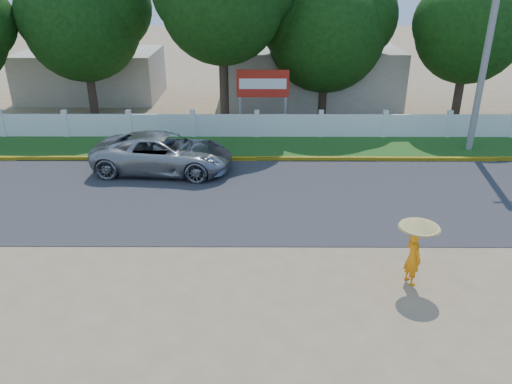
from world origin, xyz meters
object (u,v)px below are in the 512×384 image
monk_with_parasol (416,242)px  billboard (263,87)px  utility_pole (488,46)px  vehicle (163,153)px

monk_with_parasol → billboard: bearing=105.8°
utility_pole → vehicle: (-13.04, -2.58, -3.68)m
monk_with_parasol → billboard: billboard is taller
vehicle → monk_with_parasol: monk_with_parasol is taller
utility_pole → billboard: size_ratio=3.00×
billboard → monk_with_parasol: bearing=-74.2°
utility_pole → monk_with_parasol: 11.98m
utility_pole → monk_with_parasol: (-5.41, -10.19, -3.24)m
utility_pole → billboard: 9.81m
monk_with_parasol → billboard: 13.57m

